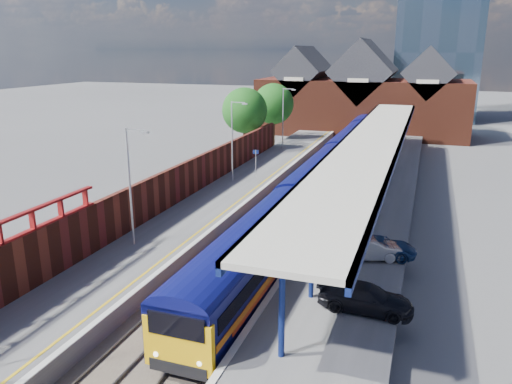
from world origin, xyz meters
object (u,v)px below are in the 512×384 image
Objects in this scene: lamp_post_d at (284,114)px; platform_sign at (256,158)px; train at (337,158)px; parked_car_blue at (380,247)px; lamp_post_b at (132,180)px; parked_car_silver at (367,248)px; parked_car_dark at (366,298)px; lamp_post_c at (233,136)px.

lamp_post_d is 14.25m from platform_sign.
train is 16.45× the size of parked_car_blue.
parked_car_silver is (13.31, 2.34, -3.35)m from lamp_post_b.
platform_sign is 19.72m from parked_car_silver.
lamp_post_d is 1.75× the size of parked_car_blue.
parked_car_blue is at bearing -73.19° from train.
lamp_post_d reaches higher than parked_car_dark.
lamp_post_d is at bearing 95.56° from platform_sign.
lamp_post_d is at bearing 90.00° from lamp_post_c.
platform_sign is at bearing -141.73° from train.
lamp_post_b is at bearing -108.77° from train.
lamp_post_d is at bearing 23.95° from parked_car_dark.
platform_sign is at bearing 34.48° from parked_car_blue.
lamp_post_b and lamp_post_c have the same top height.
lamp_post_c is at bearing 25.42° from parked_car_silver.
train is at bearing 15.37° from parked_car_dark.
parked_car_blue is (13.94, 2.97, -3.44)m from lamp_post_b.
platform_sign is at bearing 18.50° from parked_car_silver.
parked_car_dark reaches higher than parked_car_blue.
lamp_post_d is at bearing 90.00° from lamp_post_b.
platform_sign is at bearing 85.67° from lamp_post_b.
lamp_post_c is at bearing 90.00° from lamp_post_b.
parked_car_blue is (6.09, -20.15, -0.56)m from train.
train is 21.06m from parked_car_blue.
lamp_post_b is 13.93m from parked_car_silver.
parked_car_silver is 0.93× the size of parked_car_dark.
platform_sign is 0.62× the size of parked_car_blue.
lamp_post_b is 1.00× the size of lamp_post_d.
parked_car_blue is (12.58, -15.03, -1.13)m from platform_sign.
lamp_post_b is (-7.86, -23.12, 2.87)m from train.
train is at bearing -4.14° from parked_car_silver.
lamp_post_d is 32.39m from parked_car_blue.
lamp_post_b is at bearing 96.58° from parked_car_blue.
parked_car_dark is (6.08, -26.57, -0.51)m from train.
lamp_post_b reaches higher than train.
parked_car_dark is 6.42m from parked_car_blue.
platform_sign reaches higher than parked_car_dark.
parked_car_blue is (0.01, 6.42, -0.05)m from parked_car_dark.
parked_car_blue is at bearing -43.06° from lamp_post_c.
train is at bearing 11.36° from parked_car_blue.
lamp_post_b reaches higher than parked_car_blue.
lamp_post_b is 1.67× the size of parked_car_dark.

